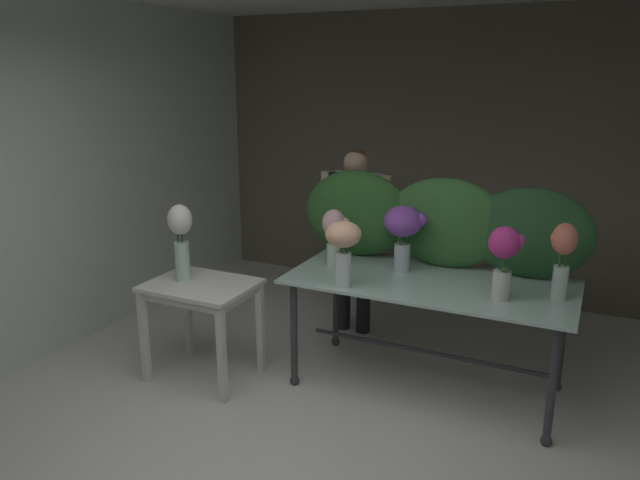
{
  "coord_description": "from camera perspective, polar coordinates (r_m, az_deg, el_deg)",
  "views": [
    {
      "loc": [
        1.5,
        -2.06,
        2.19
      ],
      "look_at": [
        -0.22,
        1.54,
        1.08
      ],
      "focal_mm": 33.78,
      "sensor_mm": 36.0,
      "label": 1
    }
  ],
  "objects": [
    {
      "name": "vase_violet_tulips",
      "position": [
        4.28,
        7.94,
        1.11
      ],
      "size": [
        0.3,
        0.27,
        0.48
      ],
      "color": "silver",
      "rests_on": "display_table_glass"
    },
    {
      "name": "side_table_white",
      "position": [
        4.44,
        -11.18,
        -5.24
      ],
      "size": [
        0.75,
        0.59,
        0.73
      ],
      "color": "white",
      "rests_on": "ground"
    },
    {
      "name": "vase_peach_hydrangea",
      "position": [
        3.94,
        2.22,
        -0.51
      ],
      "size": [
        0.24,
        0.24,
        0.45
      ],
      "color": "silver",
      "rests_on": "display_table_glass"
    },
    {
      "name": "florist",
      "position": [
        5.06,
        3.27,
        1.71
      ],
      "size": [
        0.62,
        0.24,
        1.59
      ],
      "color": "#232328",
      "rests_on": "ground"
    },
    {
      "name": "vase_magenta_freesia",
      "position": [
        3.87,
        17.04,
        -1.46
      ],
      "size": [
        0.22,
        0.19,
        0.47
      ],
      "color": "silver",
      "rests_on": "display_table_glass"
    },
    {
      "name": "vase_white_roses_tall",
      "position": [
        4.4,
        -13.06,
        0.29
      ],
      "size": [
        0.18,
        0.17,
        0.56
      ],
      "color": "silver",
      "rests_on": "side_table_white"
    },
    {
      "name": "vase_coral_peonies",
      "position": [
        4.01,
        21.99,
        -1.29
      ],
      "size": [
        0.16,
        0.16,
        0.49
      ],
      "color": "silver",
      "rests_on": "display_table_glass"
    },
    {
      "name": "vase_blush_ranunculus",
      "position": [
        4.38,
        1.34,
        0.73
      ],
      "size": [
        0.19,
        0.17,
        0.42
      ],
      "color": "silver",
      "rests_on": "display_table_glass"
    },
    {
      "name": "ground_plane",
      "position": [
        4.81,
        4.53,
        -11.59
      ],
      "size": [
        8.55,
        8.55,
        0.0
      ],
      "primitive_type": "plane",
      "color": "silver"
    },
    {
      "name": "foliage_backdrop",
      "position": [
        4.46,
        10.58,
        1.7
      ],
      "size": [
        2.12,
        0.27,
        0.66
      ],
      "color": "#2D6028",
      "rests_on": "display_table_glass"
    },
    {
      "name": "wall_back",
      "position": [
        6.19,
        11.37,
        7.86
      ],
      "size": [
        4.84,
        0.12,
        2.79
      ],
      "primitive_type": "cube",
      "color": "#706656",
      "rests_on": "ground"
    },
    {
      "name": "wall_left",
      "position": [
        5.66,
        -18.8,
        6.65
      ],
      "size": [
        0.12,
        4.01,
        2.79
      ],
      "primitive_type": "cube",
      "color": "silver",
      "rests_on": "ground"
    },
    {
      "name": "display_table_glass",
      "position": [
        4.25,
        10.27,
        -5.3
      ],
      "size": [
        1.93,
        0.93,
        0.82
      ],
      "color": "#AFD0C4",
      "rests_on": "ground"
    }
  ]
}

